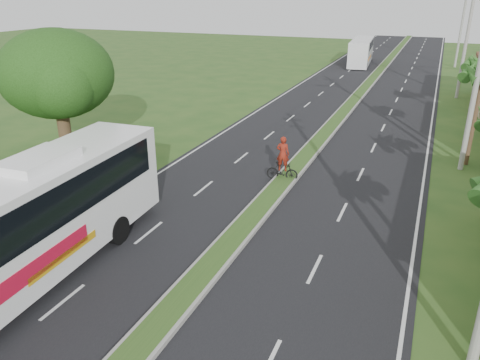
% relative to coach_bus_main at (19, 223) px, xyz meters
% --- Properties ---
extents(ground, '(180.00, 180.00, 0.00)m').
position_rel_coach_bus_main_xyz_m(ground, '(5.20, -0.38, -2.33)').
color(ground, '#2A4E1C').
rests_on(ground, ground).
extents(road_asphalt, '(14.00, 160.00, 0.02)m').
position_rel_coach_bus_main_xyz_m(road_asphalt, '(5.20, 19.62, -2.32)').
color(road_asphalt, black).
rests_on(road_asphalt, ground).
extents(median_strip, '(1.20, 160.00, 0.18)m').
position_rel_coach_bus_main_xyz_m(median_strip, '(5.20, 19.62, -2.23)').
color(median_strip, gray).
rests_on(median_strip, ground).
extents(lane_edge_left, '(0.12, 160.00, 0.01)m').
position_rel_coach_bus_main_xyz_m(lane_edge_left, '(-1.50, 19.62, -2.33)').
color(lane_edge_left, silver).
rests_on(lane_edge_left, ground).
extents(lane_edge_right, '(0.12, 160.00, 0.01)m').
position_rel_coach_bus_main_xyz_m(lane_edge_right, '(11.90, 19.62, -2.33)').
color(lane_edge_right, silver).
rests_on(lane_edge_right, ground).
extents(shade_tree, '(6.30, 6.00, 7.54)m').
position_rel_coach_bus_main_xyz_m(shade_tree, '(-6.91, 9.64, 2.70)').
color(shade_tree, '#473321').
rests_on(shade_tree, ground).
extents(utility_pole_c, '(1.60, 0.28, 11.00)m').
position_rel_coach_bus_main_xyz_m(utility_pole_c, '(13.70, 37.62, 3.34)').
color(utility_pole_c, gray).
rests_on(utility_pole_c, ground).
extents(utility_pole_d, '(1.60, 0.28, 10.50)m').
position_rel_coach_bus_main_xyz_m(utility_pole_d, '(13.70, 57.62, 3.09)').
color(utility_pole_d, gray).
rests_on(utility_pole_d, ground).
extents(coach_bus_main, '(3.39, 13.24, 4.24)m').
position_rel_coach_bus_main_xyz_m(coach_bus_main, '(0.00, 0.00, 0.00)').
color(coach_bus_main, white).
rests_on(coach_bus_main, ground).
extents(coach_bus_far, '(3.29, 11.27, 3.24)m').
position_rel_coach_bus_main_xyz_m(coach_bus_far, '(2.05, 55.30, -0.50)').
color(coach_bus_far, white).
rests_on(coach_bus_far, ground).
extents(motorcyclist, '(1.70, 0.61, 2.39)m').
position_rel_coach_bus_main_xyz_m(motorcyclist, '(5.00, 12.25, -1.43)').
color(motorcyclist, black).
rests_on(motorcyclist, ground).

